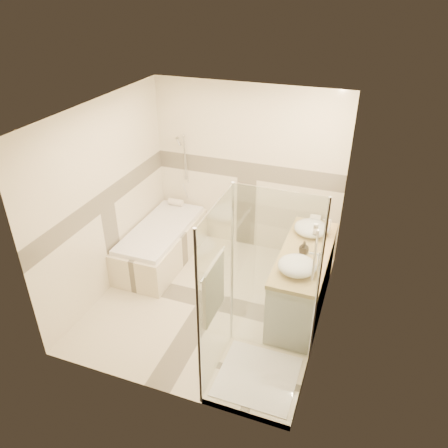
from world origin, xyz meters
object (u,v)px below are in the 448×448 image
(vessel_sink_far, at_px, (297,266))
(amenity_bottle_b, at_px, (304,247))
(vessel_sink_near, at_px, (311,228))
(amenity_bottle_a, at_px, (303,249))
(shower_enclosure, at_px, (250,339))
(vanity, at_px, (303,280))
(bathtub, at_px, (162,242))

(vessel_sink_far, height_order, amenity_bottle_b, vessel_sink_far)
(vessel_sink_near, bearing_deg, amenity_bottle_a, -90.00)
(amenity_bottle_b, bearing_deg, shower_enclosure, -102.51)
(vanity, distance_m, amenity_bottle_a, 0.52)
(vanity, relative_size, amenity_bottle_a, 9.56)
(bathtub, height_order, vessel_sink_far, vessel_sink_far)
(shower_enclosure, bearing_deg, bathtub, 138.90)
(bathtub, xyz_separation_m, vessel_sink_far, (2.13, -0.80, 0.63))
(shower_enclosure, relative_size, amenity_bottle_a, 12.04)
(bathtub, bearing_deg, vessel_sink_near, 1.86)
(vessel_sink_near, xyz_separation_m, amenity_bottle_b, (0.00, -0.46, -0.01))
(vanity, bearing_deg, shower_enclosure, -102.97)
(vanity, height_order, shower_enclosure, shower_enclosure)
(vessel_sink_near, relative_size, amenity_bottle_b, 2.76)
(vanity, distance_m, vessel_sink_far, 0.68)
(bathtub, xyz_separation_m, vanity, (2.15, -0.35, 0.12))
(vessel_sink_near, height_order, amenity_bottle_b, vessel_sink_near)
(amenity_bottle_a, bearing_deg, amenity_bottle_b, 90.00)
(vessel_sink_far, bearing_deg, amenity_bottle_b, 90.00)
(shower_enclosure, distance_m, amenity_bottle_a, 1.28)
(vanity, height_order, amenity_bottle_a, amenity_bottle_a)
(vanity, bearing_deg, amenity_bottle_b, -115.96)
(vessel_sink_far, relative_size, amenity_bottle_b, 2.74)
(vanity, xyz_separation_m, shower_enclosure, (-0.29, -1.27, 0.08))
(bathtub, height_order, amenity_bottle_a, amenity_bottle_a)
(shower_enclosure, height_order, amenity_bottle_a, shower_enclosure)
(vessel_sink_near, bearing_deg, bathtub, -178.14)
(vanity, xyz_separation_m, amenity_bottle_a, (-0.02, -0.09, 0.51))
(shower_enclosure, xyz_separation_m, amenity_bottle_a, (0.27, 1.18, 0.43))
(vessel_sink_far, distance_m, amenity_bottle_a, 0.36)
(vessel_sink_near, height_order, vessel_sink_far, vessel_sink_near)
(bathtub, height_order, amenity_bottle_b, amenity_bottle_b)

